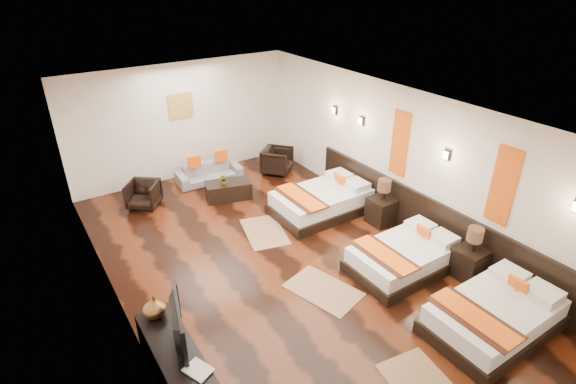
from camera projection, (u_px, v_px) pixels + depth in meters
floor at (291, 270)px, 7.84m from camera, size 5.50×9.50×0.01m
ceiling at (292, 117)px, 6.55m from camera, size 5.50×9.50×0.01m
back_wall at (182, 122)px, 10.71m from camera, size 5.50×0.01×2.80m
left_wall at (118, 255)px, 5.85m from camera, size 0.01×9.50×2.80m
right_wall at (410, 163)px, 8.54m from camera, size 0.01×9.50×2.80m
headboard_panel at (434, 224)px, 8.37m from camera, size 0.08×6.60×0.90m
bed_near at (495, 315)px, 6.47m from camera, size 1.98×1.24×0.75m
bed_mid at (405, 256)px, 7.78m from camera, size 1.90×1.19×0.72m
bed_far at (322, 201)px, 9.54m from camera, size 2.06×1.30×0.79m
nightstand_a at (470, 259)px, 7.55m from camera, size 0.49×0.49×0.96m
nightstand_b at (382, 208)px, 9.11m from camera, size 0.50×0.50×0.98m
jute_mat_mid at (323, 290)px, 7.35m from camera, size 1.05×1.36×0.01m
jute_mat_far at (265, 232)px, 8.94m from camera, size 1.03×1.35×0.01m
tv_console at (178, 366)px, 5.65m from camera, size 0.50×1.80×0.55m
tv at (172, 324)px, 5.52m from camera, size 0.39×0.99×0.57m
book at (191, 377)px, 5.14m from camera, size 0.34×0.39×0.03m
figurine at (155, 307)px, 5.98m from camera, size 0.33×0.33×0.32m
sofa at (209, 173)px, 10.90m from camera, size 1.61×0.72×0.46m
armchair_left at (144, 194)px, 9.74m from camera, size 0.90×0.90×0.59m
armchair_right at (277, 161)px, 11.31m from camera, size 0.99×0.99×0.65m
coffee_table at (229, 190)px, 10.13m from camera, size 1.10×0.75×0.40m
table_plant at (224, 179)px, 9.90m from camera, size 0.27×0.25×0.25m
orange_panel_a at (503, 186)px, 6.98m from camera, size 0.04×0.40×1.30m
orange_panel_b at (400, 143)px, 8.61m from camera, size 0.04×0.40×1.30m
sconce_mid at (447, 155)px, 7.72m from camera, size 0.07×0.12×0.18m
sconce_far at (361, 121)px, 9.35m from camera, size 0.07×0.12×0.18m
sconce_lounge at (335, 110)px, 10.01m from camera, size 0.07×0.12×0.18m
gold_artwork at (180, 106)px, 10.51m from camera, size 0.60×0.04×0.60m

